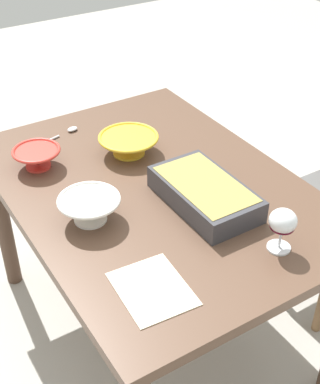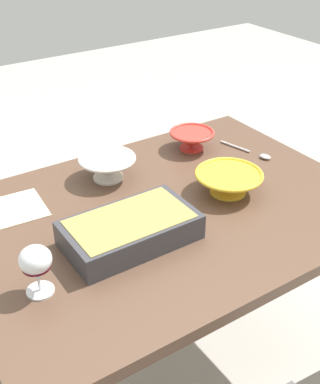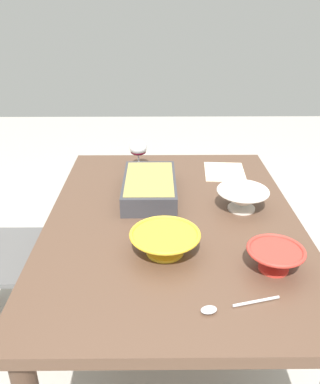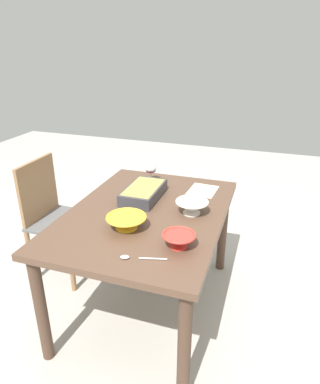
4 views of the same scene
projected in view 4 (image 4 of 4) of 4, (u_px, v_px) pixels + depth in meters
name	position (u px, v px, depth m)	size (l,w,h in m)	color
ground_plane	(148.00, 304.00, 2.38)	(8.00, 8.00, 0.00)	#B2ADA3
dining_table	(147.00, 225.00, 2.12)	(1.29, 0.92, 0.72)	brown
chair	(53.00, 213.00, 2.56)	(0.43, 0.38, 0.90)	#595959
wine_glass	(151.00, 169.00, 2.50)	(0.08, 0.08, 0.14)	white
casserole_dish	(144.00, 192.00, 2.25)	(0.37, 0.21, 0.08)	#38383D
mixing_bowl	(126.00, 221.00, 1.88)	(0.22, 0.22, 0.07)	yellow
small_bowl	(192.00, 206.00, 2.04)	(0.20, 0.20, 0.08)	white
serving_bowl	(179.00, 239.00, 1.71)	(0.17, 0.17, 0.07)	red
serving_spoon	(134.00, 258.00, 1.63)	(0.07, 0.22, 0.01)	silver
napkin	(203.00, 190.00, 2.38)	(0.22, 0.18, 0.00)	beige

